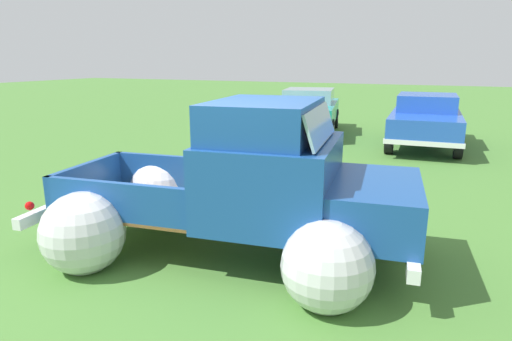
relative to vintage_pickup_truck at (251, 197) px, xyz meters
name	(u,v)px	position (x,y,z in m)	size (l,w,h in m)	color
ground_plane	(223,250)	(-0.39, -0.05, -0.76)	(80.00, 80.00, 0.00)	#477A33
vintage_pickup_truck	(251,197)	(0.00, 0.00, 0.00)	(4.81, 3.19, 1.96)	black
show_car_0	(308,109)	(-2.14, 9.27, 0.02)	(2.58, 4.48, 1.43)	black
show_car_1	(426,118)	(1.51, 8.40, 0.02)	(2.00, 4.39, 1.43)	black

